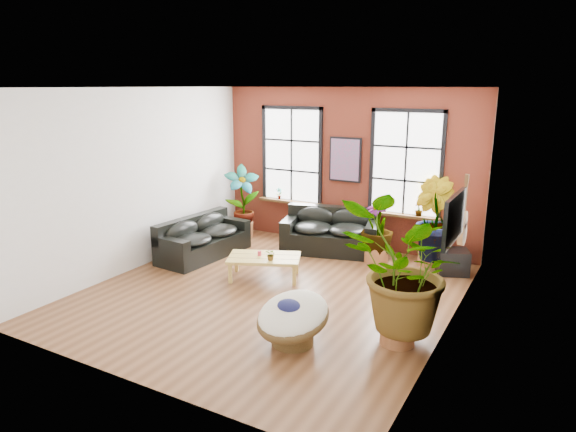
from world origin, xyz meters
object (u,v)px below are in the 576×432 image
(coffee_table, at_px, (264,259))
(papasan_chair, at_px, (293,317))
(sofa_left, at_px, (202,239))
(sofa_back, at_px, (331,232))

(coffee_table, distance_m, papasan_chair, 2.59)
(sofa_left, bearing_deg, coffee_table, -99.89)
(papasan_chair, bearing_deg, sofa_left, 161.44)
(sofa_back, bearing_deg, coffee_table, -115.33)
(coffee_table, bearing_deg, papasan_chair, -73.50)
(papasan_chair, bearing_deg, coffee_table, 146.65)
(sofa_back, relative_size, coffee_table, 1.46)
(sofa_back, distance_m, papasan_chair, 4.27)
(sofa_left, relative_size, coffee_table, 1.42)
(sofa_back, distance_m, sofa_left, 2.79)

